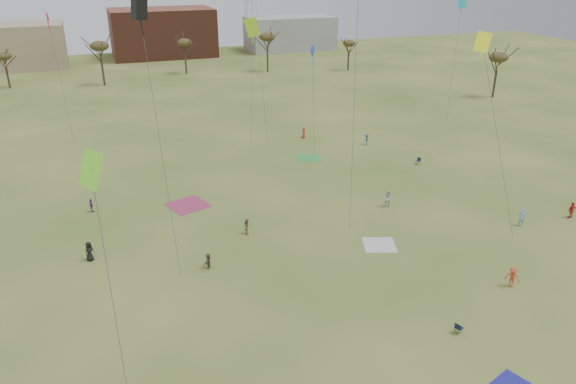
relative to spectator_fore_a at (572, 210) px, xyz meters
name	(u,v)px	position (x,y,z in m)	size (l,w,h in m)	color
ground	(346,325)	(-28.94, -7.66, -0.86)	(260.00, 260.00, 0.00)	#3C5A1C
spectator_fore_a	(572,210)	(0.00, 0.00, 0.00)	(1.00, 0.42, 1.71)	red
spectator_fore_b	(247,226)	(-31.66, 8.15, -0.06)	(0.78, 0.61, 1.60)	#8A8A58
spectator_fore_c	(208,261)	(-36.52, 3.37, -0.17)	(1.28, 0.41, 1.38)	brown
flyer_mid_a	(89,251)	(-45.89, 8.19, 0.04)	(0.87, 0.57, 1.79)	black
flyer_mid_b	(512,277)	(-14.38, -7.86, 0.01)	(1.12, 0.65, 1.74)	#CA4625
flyer_mid_c	(522,217)	(-5.98, 0.42, 0.06)	(0.67, 0.44, 1.83)	#83B7DB
spectator_mid_d	(91,205)	(-45.43, 18.35, -0.11)	(0.88, 0.36, 1.49)	#843A8B
spectator_mid_e	(388,199)	(-16.04, 8.73, 0.09)	(0.92, 0.72, 1.89)	silver
flyer_far_b	(304,133)	(-15.57, 33.79, -0.11)	(0.73, 0.48, 1.50)	red
flyer_far_c	(366,140)	(-8.52, 27.69, -0.08)	(1.00, 0.58, 1.55)	#1C5784
blanket_cream	(379,245)	(-20.92, 1.78, -0.85)	(2.91, 2.91, 0.03)	silver
blanket_plum	(188,205)	(-35.79, 16.51, -0.85)	(3.82, 3.82, 0.03)	#A7335D
blanket_olive	(308,158)	(-18.24, 25.54, -0.85)	(2.99, 2.99, 0.03)	green
camp_chair_center	(459,330)	(-21.92, -11.24, -0.60)	(0.69, 0.67, 0.87)	#141B39
camp_chair_right	(418,162)	(-5.97, 18.56, -0.60)	(0.71, 0.69, 0.87)	#16243D
kites_aloft	(223,11)	(-31.19, 15.92, 18.77)	(71.13, 52.93, 26.89)	teal
tree_line	(152,55)	(-31.79, 71.46, 6.23)	(117.44, 49.32, 8.91)	#3A2B1E
building_brick	(163,33)	(-23.94, 112.34, 5.14)	(26.00, 16.00, 12.00)	brown
building_grey	(290,33)	(11.06, 110.34, 3.64)	(24.00, 12.00, 9.00)	gray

